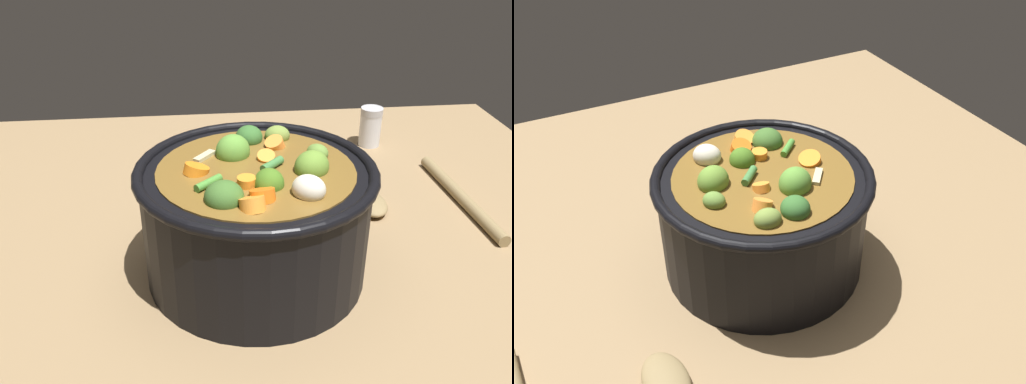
# 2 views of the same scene
# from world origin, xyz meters

# --- Properties ---
(ground_plane) EXTENTS (1.10, 1.10, 0.00)m
(ground_plane) POSITION_xyz_m (0.00, 0.00, 0.00)
(ground_plane) COLOR #8C704C
(cooking_pot) EXTENTS (0.28, 0.28, 0.17)m
(cooking_pot) POSITION_xyz_m (-0.00, 0.00, 0.08)
(cooking_pot) COLOR black
(cooking_pot) RESTS_ON ground_plane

